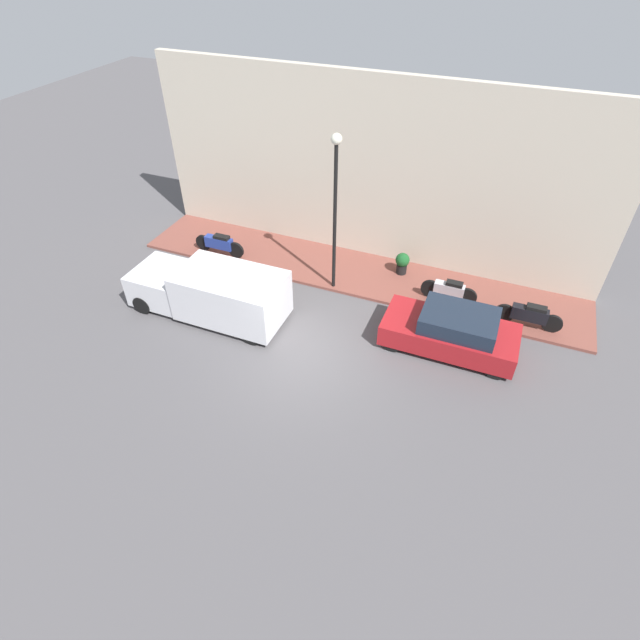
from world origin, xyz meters
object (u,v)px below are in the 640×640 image
(motorcycle_blue, at_px, (219,243))
(potted_plant, at_px, (402,262))
(parked_car, at_px, (452,331))
(streetlamp, at_px, (335,195))
(delivery_van, at_px, (210,291))
(scooter_silver, at_px, (449,290))
(motorcycle_black, at_px, (530,315))

(motorcycle_blue, distance_m, potted_plant, 6.96)
(parked_car, height_order, streetlamp, streetlamp)
(delivery_van, xyz_separation_m, motorcycle_blue, (3.15, 1.59, -0.32))
(scooter_silver, bearing_deg, potted_plant, 61.36)
(parked_car, distance_m, motorcycle_black, 2.81)
(delivery_van, bearing_deg, motorcycle_blue, 26.78)
(streetlamp, bearing_deg, parked_car, -109.52)
(potted_plant, bearing_deg, delivery_van, 130.67)
(streetlamp, bearing_deg, scooter_silver, -80.53)
(parked_car, bearing_deg, motorcycle_blue, 78.35)
(parked_car, xyz_separation_m, potted_plant, (3.25, 2.38, -0.10))
(motorcycle_black, relative_size, streetlamp, 0.38)
(scooter_silver, bearing_deg, parked_car, -167.87)
(parked_car, xyz_separation_m, motorcycle_blue, (1.90, 9.20, -0.10))
(scooter_silver, bearing_deg, motorcycle_black, -98.22)
(potted_plant, bearing_deg, scooter_silver, -118.64)
(parked_car, relative_size, delivery_van, 0.76)
(motorcycle_black, bearing_deg, motorcycle_blue, 89.68)
(motorcycle_blue, bearing_deg, potted_plant, -78.81)
(parked_car, relative_size, motorcycle_black, 1.93)
(motorcycle_blue, bearing_deg, parked_car, -101.65)
(parked_car, bearing_deg, scooter_silver, 12.13)
(scooter_silver, distance_m, streetlamp, 5.00)
(motorcycle_black, height_order, scooter_silver, motorcycle_black)
(scooter_silver, bearing_deg, motorcycle_blue, 92.05)
(scooter_silver, bearing_deg, streetlamp, 99.47)
(motorcycle_blue, bearing_deg, delivery_van, -153.22)
(delivery_van, height_order, potted_plant, delivery_van)
(motorcycle_black, distance_m, streetlamp, 7.19)
(scooter_silver, height_order, motorcycle_blue, motorcycle_blue)
(streetlamp, distance_m, potted_plant, 4.01)
(delivery_van, relative_size, potted_plant, 6.44)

